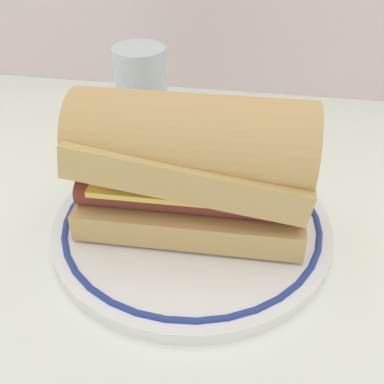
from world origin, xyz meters
name	(u,v)px	position (x,y,z in m)	size (l,w,h in m)	color
ground_plane	(199,237)	(0.00, 0.00, 0.00)	(1.50, 1.50, 0.00)	white
plate	(192,223)	(-0.01, 0.01, 0.01)	(0.26, 0.26, 0.01)	white
sausage_sandwich	(192,163)	(-0.01, 0.01, 0.08)	(0.21, 0.10, 0.12)	tan
drinking_glass	(142,94)	(-0.11, 0.20, 0.05)	(0.07, 0.07, 0.11)	silver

